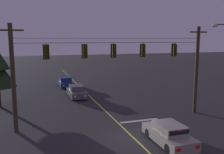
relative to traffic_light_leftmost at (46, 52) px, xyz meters
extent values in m
plane|color=#28282B|center=(5.44, -3.75, -5.86)|extent=(180.00, 180.00, 0.00)
cube|color=#D1C64C|center=(5.44, 6.02, -5.86)|extent=(0.14, 60.00, 0.01)
cube|color=silver|center=(7.34, -0.58, -5.86)|extent=(3.40, 0.36, 0.01)
cylinder|color=#423021|center=(-2.38, 0.02, -1.90)|extent=(0.32, 0.32, 7.92)
cube|color=#423021|center=(-2.38, 0.02, 1.55)|extent=(1.80, 0.12, 0.12)
cylinder|color=slate|center=(-2.38, 0.02, 1.20)|extent=(0.12, 0.12, 0.18)
cylinder|color=#423021|center=(13.25, 0.02, -1.90)|extent=(0.32, 0.32, 7.92)
cube|color=#423021|center=(13.25, 0.02, 1.55)|extent=(1.80, 0.12, 0.12)
cylinder|color=slate|center=(13.25, 0.02, 1.20)|extent=(0.12, 0.12, 0.18)
cylinder|color=black|center=(5.44, 0.02, 0.65)|extent=(15.63, 0.03, 0.03)
cylinder|color=black|center=(5.44, 0.02, 1.00)|extent=(15.63, 0.02, 0.02)
cylinder|color=black|center=(0.00, 0.02, 0.56)|extent=(0.04, 0.04, 0.18)
cube|color=#332D0A|center=(0.00, 0.02, -0.01)|extent=(0.32, 0.26, 0.96)
cube|color=#332D0A|center=(0.00, 0.16, -0.01)|extent=(0.48, 0.03, 1.12)
sphere|color=red|center=(0.00, -0.14, 0.28)|extent=(0.17, 0.17, 0.17)
cylinder|color=#332D0A|center=(0.00, -0.18, 0.33)|extent=(0.20, 0.10, 0.20)
sphere|color=#3D280A|center=(0.00, -0.14, -0.01)|extent=(0.17, 0.17, 0.17)
cylinder|color=#332D0A|center=(0.00, -0.18, 0.04)|extent=(0.20, 0.10, 0.20)
sphere|color=black|center=(0.00, -0.14, -0.29)|extent=(0.17, 0.17, 0.17)
cylinder|color=#332D0A|center=(0.00, -0.18, -0.25)|extent=(0.20, 0.10, 0.20)
cylinder|color=black|center=(2.90, 0.02, 0.56)|extent=(0.04, 0.04, 0.18)
cube|color=#332D0A|center=(2.90, 0.02, -0.01)|extent=(0.32, 0.26, 0.96)
cube|color=#332D0A|center=(2.90, 0.16, -0.01)|extent=(0.48, 0.03, 1.12)
sphere|color=red|center=(2.90, -0.14, 0.28)|extent=(0.17, 0.17, 0.17)
cylinder|color=#332D0A|center=(2.90, -0.18, 0.33)|extent=(0.20, 0.10, 0.20)
sphere|color=#3D280A|center=(2.90, -0.14, -0.01)|extent=(0.17, 0.17, 0.17)
cylinder|color=#332D0A|center=(2.90, -0.18, 0.04)|extent=(0.20, 0.10, 0.20)
sphere|color=black|center=(2.90, -0.14, -0.29)|extent=(0.17, 0.17, 0.17)
cylinder|color=#332D0A|center=(2.90, -0.18, -0.25)|extent=(0.20, 0.10, 0.20)
cylinder|color=black|center=(5.27, 0.02, 0.56)|extent=(0.04, 0.04, 0.18)
cube|color=#332D0A|center=(5.27, 0.02, -0.01)|extent=(0.32, 0.26, 0.96)
cube|color=#332D0A|center=(5.27, 0.16, -0.01)|extent=(0.48, 0.03, 1.12)
sphere|color=red|center=(5.27, -0.14, 0.28)|extent=(0.17, 0.17, 0.17)
cylinder|color=#332D0A|center=(5.27, -0.18, 0.33)|extent=(0.20, 0.10, 0.20)
sphere|color=#3D280A|center=(5.27, -0.14, -0.01)|extent=(0.17, 0.17, 0.17)
cylinder|color=#332D0A|center=(5.27, -0.18, 0.04)|extent=(0.20, 0.10, 0.20)
sphere|color=black|center=(5.27, -0.14, -0.29)|extent=(0.17, 0.17, 0.17)
cylinder|color=#332D0A|center=(5.27, -0.18, -0.25)|extent=(0.20, 0.10, 0.20)
cylinder|color=black|center=(7.85, 0.02, 0.56)|extent=(0.04, 0.04, 0.18)
cube|color=#332D0A|center=(7.85, 0.02, -0.01)|extent=(0.32, 0.26, 0.96)
cube|color=#332D0A|center=(7.85, 0.16, -0.01)|extent=(0.48, 0.03, 1.12)
sphere|color=red|center=(7.85, -0.14, 0.28)|extent=(0.17, 0.17, 0.17)
cylinder|color=#332D0A|center=(7.85, -0.18, 0.33)|extent=(0.20, 0.10, 0.20)
sphere|color=#3D280A|center=(7.85, -0.14, -0.01)|extent=(0.17, 0.17, 0.17)
cylinder|color=#332D0A|center=(7.85, -0.18, 0.04)|extent=(0.20, 0.10, 0.20)
sphere|color=black|center=(7.85, -0.14, -0.29)|extent=(0.17, 0.17, 0.17)
cylinder|color=#332D0A|center=(7.85, -0.18, -0.25)|extent=(0.20, 0.10, 0.20)
cylinder|color=black|center=(10.86, 0.02, 0.56)|extent=(0.04, 0.04, 0.18)
cube|color=#332D0A|center=(10.86, 0.02, -0.01)|extent=(0.32, 0.26, 0.96)
cube|color=#332D0A|center=(10.86, 0.16, -0.01)|extent=(0.48, 0.03, 1.12)
sphere|color=red|center=(10.86, -0.14, 0.28)|extent=(0.17, 0.17, 0.17)
cylinder|color=#332D0A|center=(10.86, -0.18, 0.33)|extent=(0.20, 0.10, 0.20)
sphere|color=#3D280A|center=(10.86, -0.14, -0.01)|extent=(0.17, 0.17, 0.17)
cylinder|color=#332D0A|center=(10.86, -0.18, 0.04)|extent=(0.20, 0.10, 0.20)
sphere|color=black|center=(10.86, -0.14, -0.29)|extent=(0.17, 0.17, 0.17)
cylinder|color=#332D0A|center=(10.86, -0.18, -0.25)|extent=(0.20, 0.10, 0.20)
cube|color=gray|center=(7.23, -5.36, -5.36)|extent=(1.80, 4.30, 0.68)
cube|color=gray|center=(7.23, -5.48, -4.75)|extent=(1.51, 2.15, 0.54)
cube|color=black|center=(7.23, -4.54, -4.75)|extent=(1.40, 0.21, 0.48)
cube|color=black|center=(7.23, -6.54, -4.75)|extent=(1.37, 0.18, 0.46)
cylinder|color=black|center=(6.44, -4.03, -5.54)|extent=(0.22, 0.64, 0.64)
cylinder|color=black|center=(8.02, -4.03, -5.54)|extent=(0.22, 0.64, 0.64)
cylinder|color=black|center=(6.44, -6.69, -5.54)|extent=(0.22, 0.64, 0.64)
cylinder|color=black|center=(8.02, -6.69, -5.54)|extent=(0.22, 0.64, 0.64)
cube|color=red|center=(6.58, -7.52, -5.26)|extent=(0.28, 0.03, 0.18)
cube|color=red|center=(7.88, -7.52, -5.26)|extent=(0.28, 0.03, 0.18)
cube|color=red|center=(7.23, -6.65, -4.52)|extent=(0.24, 0.04, 0.06)
cube|color=#4C4C51|center=(3.87, 9.58, -5.36)|extent=(1.80, 4.30, 0.68)
cube|color=#4C4C51|center=(3.87, 9.70, -4.75)|extent=(1.51, 2.15, 0.54)
cube|color=black|center=(3.87, 8.76, -4.75)|extent=(1.40, 0.21, 0.48)
cube|color=black|center=(3.87, 10.76, -4.75)|extent=(1.37, 0.18, 0.46)
cylinder|color=black|center=(4.66, 8.25, -5.54)|extent=(0.22, 0.64, 0.64)
cylinder|color=black|center=(3.08, 8.25, -5.54)|extent=(0.22, 0.64, 0.64)
cylinder|color=black|center=(4.66, 10.91, -5.54)|extent=(0.22, 0.64, 0.64)
cylinder|color=black|center=(3.08, 10.91, -5.54)|extent=(0.22, 0.64, 0.64)
sphere|color=white|center=(4.43, 7.41, -5.30)|extent=(0.20, 0.20, 0.20)
sphere|color=white|center=(3.31, 7.41, -5.30)|extent=(0.20, 0.20, 0.20)
cube|color=navy|center=(3.50, 16.39, -5.36)|extent=(1.80, 4.30, 0.68)
cube|color=navy|center=(3.50, 16.51, -4.75)|extent=(1.51, 2.15, 0.54)
cube|color=black|center=(3.50, 15.58, -4.75)|extent=(1.40, 0.21, 0.48)
cube|color=black|center=(3.50, 17.57, -4.75)|extent=(1.37, 0.18, 0.46)
cylinder|color=black|center=(4.29, 15.06, -5.54)|extent=(0.22, 0.64, 0.64)
cylinder|color=black|center=(2.71, 15.06, -5.54)|extent=(0.22, 0.64, 0.64)
cylinder|color=black|center=(4.29, 17.73, -5.54)|extent=(0.22, 0.64, 0.64)
cylinder|color=black|center=(2.71, 17.73, -5.54)|extent=(0.22, 0.64, 0.64)
sphere|color=white|center=(4.06, 14.22, -5.30)|extent=(0.20, 0.20, 0.20)
sphere|color=white|center=(2.94, 14.22, -5.30)|extent=(0.20, 0.20, 0.20)
cylinder|color=#4C4F54|center=(13.60, -2.60, 2.08)|extent=(1.80, 0.10, 0.10)
ellipsoid|color=beige|center=(12.75, -2.60, 1.98)|extent=(0.56, 0.30, 0.22)
camera|label=1|loc=(-1.13, -18.81, 0.97)|focal=39.61mm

